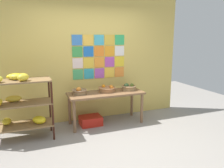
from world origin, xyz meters
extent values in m
plane|color=gray|center=(0.00, 0.00, 0.00)|extent=(9.15, 9.15, 0.00)
cube|color=#D6B757|center=(0.00, 1.60, 1.38)|extent=(4.33, 0.06, 2.77)
cube|color=#3875C0|center=(-0.28, 1.57, 1.77)|extent=(0.22, 0.01, 0.22)
cube|color=yellow|center=(-0.04, 1.57, 1.77)|extent=(0.22, 0.01, 0.22)
cube|color=#40A8BE|center=(0.21, 1.57, 1.77)|extent=(0.22, 0.01, 0.22)
cube|color=gold|center=(0.45, 1.57, 1.77)|extent=(0.22, 0.01, 0.22)
cube|color=#31AA5C|center=(0.70, 1.57, 1.77)|extent=(0.22, 0.01, 0.22)
cube|color=green|center=(-0.28, 1.57, 1.53)|extent=(0.22, 0.01, 0.22)
cube|color=blue|center=(-0.04, 1.57, 1.53)|extent=(0.22, 0.01, 0.22)
cube|color=orange|center=(0.21, 1.57, 1.53)|extent=(0.22, 0.01, 0.22)
cube|color=orange|center=(0.45, 1.57, 1.53)|extent=(0.22, 0.01, 0.22)
cube|color=white|center=(0.70, 1.57, 1.53)|extent=(0.22, 0.01, 0.22)
cube|color=silver|center=(-0.28, 1.57, 1.28)|extent=(0.22, 0.01, 0.22)
cube|color=gold|center=(-0.04, 1.57, 1.28)|extent=(0.22, 0.01, 0.22)
cube|color=orange|center=(0.21, 1.57, 1.28)|extent=(0.22, 0.01, 0.22)
cube|color=#AE49AB|center=(0.45, 1.57, 1.28)|extent=(0.22, 0.01, 0.22)
cube|color=yellow|center=(0.70, 1.57, 1.28)|extent=(0.22, 0.01, 0.22)
cube|color=#43A25E|center=(-0.28, 1.57, 1.04)|extent=(0.22, 0.01, 0.22)
cube|color=teal|center=(-0.04, 1.57, 1.04)|extent=(0.22, 0.01, 0.22)
cube|color=#A84DA9|center=(0.21, 1.57, 1.04)|extent=(0.22, 0.01, 0.22)
cube|color=yellow|center=(0.45, 1.57, 1.04)|extent=(0.22, 0.01, 0.22)
cube|color=orange|center=(0.70, 1.57, 1.04)|extent=(0.22, 0.01, 0.22)
cylinder|color=#38180E|center=(-0.94, 0.75, 0.55)|extent=(0.04, 0.04, 1.10)
cylinder|color=#38180E|center=(-0.94, 1.19, 0.55)|extent=(0.04, 0.04, 1.10)
cube|color=olive|center=(-1.45, 0.97, 0.27)|extent=(1.04, 0.48, 0.03)
ellipsoid|color=yellow|center=(-1.72, 1.10, 0.34)|extent=(0.17, 0.26, 0.11)
ellipsoid|color=yellow|center=(-1.17, 0.91, 0.35)|extent=(0.30, 0.28, 0.14)
cube|color=olive|center=(-1.45, 0.97, 0.68)|extent=(1.04, 0.48, 0.02)
ellipsoid|color=yellow|center=(-1.58, 1.08, 0.75)|extent=(0.28, 0.13, 0.12)
cube|color=olive|center=(-1.45, 0.97, 1.09)|extent=(1.04, 0.48, 0.02)
ellipsoid|color=yellow|center=(-1.52, 1.12, 1.15)|extent=(0.32, 0.21, 0.10)
ellipsoid|color=yellow|center=(-1.51, 1.02, 1.15)|extent=(0.24, 0.20, 0.11)
ellipsoid|color=yellow|center=(-1.39, 0.85, 1.17)|extent=(0.26, 0.27, 0.14)
cube|color=brown|center=(0.21, 1.15, 0.67)|extent=(1.59, 0.61, 0.04)
cylinder|color=brown|center=(-0.53, 0.91, 0.32)|extent=(0.06, 0.06, 0.65)
cylinder|color=brown|center=(0.95, 0.91, 0.32)|extent=(0.06, 0.06, 0.65)
cylinder|color=brown|center=(-0.53, 1.40, 0.32)|extent=(0.06, 0.06, 0.65)
cylinder|color=brown|center=(0.95, 1.40, 0.32)|extent=(0.06, 0.06, 0.65)
cylinder|color=olive|center=(-0.34, 1.21, 0.73)|extent=(0.28, 0.28, 0.08)
torus|color=#886749|center=(-0.34, 1.21, 0.77)|extent=(0.31, 0.31, 0.03)
sphere|color=orange|center=(-0.34, 1.22, 0.79)|extent=(0.08, 0.08, 0.08)
sphere|color=orange|center=(-0.36, 1.18, 0.80)|extent=(0.10, 0.10, 0.10)
sphere|color=orange|center=(-0.36, 1.27, 0.78)|extent=(0.07, 0.07, 0.07)
cylinder|color=#A06C42|center=(0.26, 1.22, 0.73)|extent=(0.35, 0.35, 0.08)
torus|color=#A16F45|center=(0.26, 1.22, 0.77)|extent=(0.37, 0.37, 0.02)
sphere|color=orange|center=(0.21, 1.31, 0.79)|extent=(0.08, 0.08, 0.08)
sphere|color=orange|center=(0.35, 1.18, 0.78)|extent=(0.07, 0.07, 0.07)
sphere|color=orange|center=(0.34, 1.14, 0.78)|extent=(0.07, 0.07, 0.07)
sphere|color=orange|center=(0.37, 1.28, 0.78)|extent=(0.07, 0.07, 0.07)
cylinder|color=#95784F|center=(0.76, 1.18, 0.73)|extent=(0.30, 0.30, 0.09)
torus|color=#9B754D|center=(0.76, 1.18, 0.77)|extent=(0.32, 0.32, 0.03)
sphere|color=#43643A|center=(0.70, 1.23, 0.79)|extent=(0.08, 0.08, 0.08)
sphere|color=#4F6321|center=(0.83, 1.18, 0.79)|extent=(0.09, 0.09, 0.09)
sphere|color=#3C6C35|center=(0.74, 1.25, 0.78)|extent=(0.09, 0.09, 0.09)
cube|color=red|center=(-0.13, 1.19, 0.09)|extent=(0.45, 0.35, 0.19)
camera|label=1|loc=(-1.35, -3.19, 1.83)|focal=36.12mm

